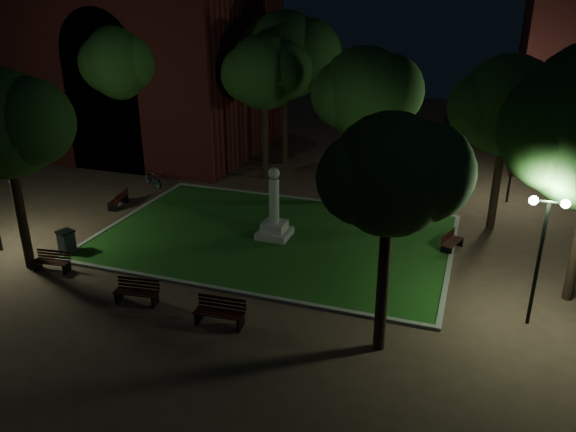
{
  "coord_description": "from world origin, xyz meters",
  "views": [
    {
      "loc": [
        8.1,
        -19.43,
        10.3
      ],
      "look_at": [
        0.99,
        1.0,
        1.58
      ],
      "focal_mm": 35.0,
      "sensor_mm": 36.0,
      "label": 1
    }
  ],
  "objects_px": {
    "bench_left_side": "(119,200)",
    "bench_west_near": "(52,262)",
    "bench_right_side": "(451,242)",
    "bench_near_left": "(137,292)",
    "monument": "(274,218)",
    "bench_near_right": "(220,313)",
    "trash_bin": "(67,242)",
    "bicycle": "(153,179)",
    "bench_far_side": "(363,190)"
  },
  "relations": [
    {
      "from": "bench_near_left",
      "to": "bicycle",
      "type": "bearing_deg",
      "value": 112.02
    },
    {
      "from": "bench_far_side",
      "to": "bicycle",
      "type": "bearing_deg",
      "value": 17.36
    },
    {
      "from": "bench_near_right",
      "to": "bench_west_near",
      "type": "height_order",
      "value": "bench_near_right"
    },
    {
      "from": "bench_near_left",
      "to": "bench_right_side",
      "type": "distance_m",
      "value": 13.01
    },
    {
      "from": "bench_near_left",
      "to": "trash_bin",
      "type": "xyz_separation_m",
      "value": [
        -5.02,
        2.47,
        0.12
      ]
    },
    {
      "from": "bench_far_side",
      "to": "monument",
      "type": "bearing_deg",
      "value": 75.42
    },
    {
      "from": "bench_west_near",
      "to": "bicycle",
      "type": "distance_m",
      "value": 10.43
    },
    {
      "from": "bicycle",
      "to": "bench_left_side",
      "type": "bearing_deg",
      "value": -149.62
    },
    {
      "from": "bench_far_side",
      "to": "trash_bin",
      "type": "height_order",
      "value": "trash_bin"
    },
    {
      "from": "monument",
      "to": "bench_left_side",
      "type": "bearing_deg",
      "value": 173.38
    },
    {
      "from": "monument",
      "to": "bench_left_side",
      "type": "distance_m",
      "value": 8.92
    },
    {
      "from": "bench_west_near",
      "to": "bench_right_side",
      "type": "bearing_deg",
      "value": 18.78
    },
    {
      "from": "trash_bin",
      "to": "bicycle",
      "type": "relative_size",
      "value": 0.6
    },
    {
      "from": "bicycle",
      "to": "bench_near_left",
      "type": "bearing_deg",
      "value": -122.53
    },
    {
      "from": "monument",
      "to": "bench_far_side",
      "type": "height_order",
      "value": "monument"
    },
    {
      "from": "bench_near_left",
      "to": "bench_far_side",
      "type": "distance_m",
      "value": 14.32
    },
    {
      "from": "bench_near_left",
      "to": "bicycle",
      "type": "xyz_separation_m",
      "value": [
        -6.35,
        11.27,
        0.04
      ]
    },
    {
      "from": "bench_near_right",
      "to": "bench_west_near",
      "type": "distance_m",
      "value": 8.04
    },
    {
      "from": "bench_near_right",
      "to": "bicycle",
      "type": "distance_m",
      "value": 15.14
    },
    {
      "from": "monument",
      "to": "bench_left_side",
      "type": "height_order",
      "value": "monument"
    },
    {
      "from": "bench_near_right",
      "to": "bench_west_near",
      "type": "relative_size",
      "value": 1.14
    },
    {
      "from": "bench_near_right",
      "to": "trash_bin",
      "type": "distance_m",
      "value": 8.86
    },
    {
      "from": "bench_far_side",
      "to": "bench_near_left",
      "type": "bearing_deg",
      "value": 75.82
    },
    {
      "from": "bench_near_left",
      "to": "bench_near_right",
      "type": "relative_size",
      "value": 0.95
    },
    {
      "from": "bench_right_side",
      "to": "bicycle",
      "type": "distance_m",
      "value": 16.81
    },
    {
      "from": "monument",
      "to": "trash_bin",
      "type": "bearing_deg",
      "value": -150.5
    },
    {
      "from": "bench_left_side",
      "to": "bench_west_near",
      "type": "bearing_deg",
      "value": 4.01
    },
    {
      "from": "bench_west_near",
      "to": "bicycle",
      "type": "height_order",
      "value": "bicycle"
    },
    {
      "from": "bench_near_right",
      "to": "trash_bin",
      "type": "bearing_deg",
      "value": 158.2
    },
    {
      "from": "bench_right_side",
      "to": "bench_left_side",
      "type": "bearing_deg",
      "value": 109.54
    },
    {
      "from": "bench_near_right",
      "to": "bench_far_side",
      "type": "xyz_separation_m",
      "value": [
        1.88,
        13.64,
        -0.01
      ]
    },
    {
      "from": "bench_near_right",
      "to": "monument",
      "type": "bearing_deg",
      "value": 92.56
    },
    {
      "from": "bench_right_side",
      "to": "bicycle",
      "type": "height_order",
      "value": "bicycle"
    },
    {
      "from": "bench_right_side",
      "to": "bench_far_side",
      "type": "distance_m",
      "value": 7.14
    },
    {
      "from": "bicycle",
      "to": "bench_far_side",
      "type": "bearing_deg",
      "value": -51.94
    },
    {
      "from": "monument",
      "to": "bicycle",
      "type": "distance_m",
      "value": 10.05
    },
    {
      "from": "bench_right_side",
      "to": "bench_far_side",
      "type": "xyz_separation_m",
      "value": [
        -4.9,
        5.2,
        0.06
      ]
    },
    {
      "from": "bench_west_near",
      "to": "bench_left_side",
      "type": "distance_m",
      "value": 7.03
    },
    {
      "from": "bench_near_left",
      "to": "bench_near_right",
      "type": "bearing_deg",
      "value": -12.76
    },
    {
      "from": "bench_near_right",
      "to": "bench_right_side",
      "type": "relative_size",
      "value": 1.16
    },
    {
      "from": "bench_left_side",
      "to": "bench_far_side",
      "type": "height_order",
      "value": "bench_far_side"
    },
    {
      "from": "bench_left_side",
      "to": "trash_bin",
      "type": "xyz_separation_m",
      "value": [
        1.19,
        -5.36,
        0.15
      ]
    },
    {
      "from": "monument",
      "to": "trash_bin",
      "type": "relative_size",
      "value": 3.1
    },
    {
      "from": "bench_right_side",
      "to": "bench_far_side",
      "type": "height_order",
      "value": "bench_far_side"
    },
    {
      "from": "bench_left_side",
      "to": "bicycle",
      "type": "relative_size",
      "value": 0.89
    },
    {
      "from": "bench_near_left",
      "to": "bench_west_near",
      "type": "xyz_separation_m",
      "value": [
        -4.54,
        1.0,
        -0.03
      ]
    },
    {
      "from": "bench_left_side",
      "to": "monument",
      "type": "bearing_deg",
      "value": 73.64
    },
    {
      "from": "bench_left_side",
      "to": "bench_right_side",
      "type": "xyz_separation_m",
      "value": [
        16.37,
        0.29,
        -0.01
      ]
    },
    {
      "from": "trash_bin",
      "to": "monument",
      "type": "bearing_deg",
      "value": 29.5
    },
    {
      "from": "trash_bin",
      "to": "bench_west_near",
      "type": "bearing_deg",
      "value": -71.7
    }
  ]
}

